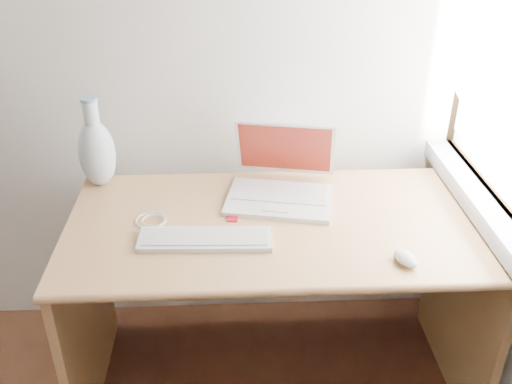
{
  "coord_description": "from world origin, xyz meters",
  "views": [
    {
      "loc": [
        0.85,
        -0.32,
        1.77
      ],
      "look_at": [
        0.93,
        1.35,
        0.83
      ],
      "focal_mm": 40.0,
      "sensor_mm": 36.0,
      "label": 1
    }
  ],
  "objects_px": {
    "external_keyboard": "(205,239)",
    "vase": "(97,151)",
    "laptop": "(278,182)",
    "desk": "(275,258)"
  },
  "relations": [
    {
      "from": "external_keyboard",
      "to": "vase",
      "type": "distance_m",
      "value": 0.58
    },
    {
      "from": "laptop",
      "to": "external_keyboard",
      "type": "bearing_deg",
      "value": -120.37
    },
    {
      "from": "laptop",
      "to": "vase",
      "type": "distance_m",
      "value": 0.67
    },
    {
      "from": "vase",
      "to": "desk",
      "type": "bearing_deg",
      "value": -17.24
    },
    {
      "from": "desk",
      "to": "laptop",
      "type": "xyz_separation_m",
      "value": [
        0.01,
        0.08,
        0.27
      ]
    },
    {
      "from": "external_keyboard",
      "to": "vase",
      "type": "xyz_separation_m",
      "value": [
        -0.4,
        0.4,
        0.13
      ]
    },
    {
      "from": "external_keyboard",
      "to": "laptop",
      "type": "bearing_deg",
      "value": 50.25
    },
    {
      "from": "laptop",
      "to": "external_keyboard",
      "type": "xyz_separation_m",
      "value": [
        -0.25,
        -0.28,
        -0.05
      ]
    },
    {
      "from": "laptop",
      "to": "external_keyboard",
      "type": "height_order",
      "value": "laptop"
    },
    {
      "from": "vase",
      "to": "external_keyboard",
      "type": "bearing_deg",
      "value": -44.89
    }
  ]
}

